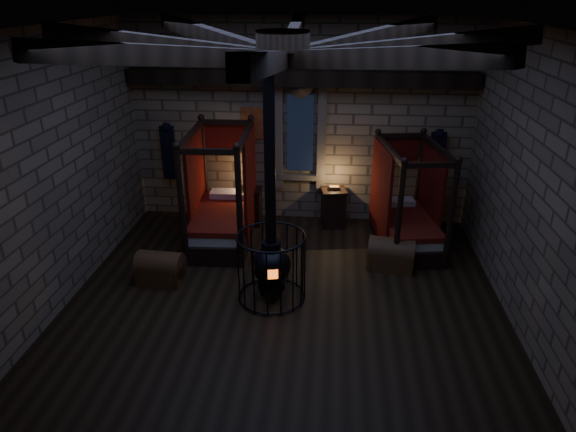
# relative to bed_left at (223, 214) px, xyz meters

# --- Properties ---
(room) EXTENTS (7.02, 7.02, 4.29)m
(room) POSITION_rel_bed_left_xyz_m (1.44, -2.14, 3.19)
(room) COLOR black
(room) RESTS_ON ground
(bed_left) EXTENTS (1.22, 2.18, 2.23)m
(bed_left) POSITION_rel_bed_left_xyz_m (0.00, 0.00, 0.00)
(bed_left) COLOR black
(bed_left) RESTS_ON ground
(bed_right) EXTENTS (1.33, 2.08, 2.03)m
(bed_right) POSITION_rel_bed_left_xyz_m (3.61, 0.11, -0.05)
(bed_right) COLOR black
(bed_right) RESTS_ON ground
(trunk_left) EXTENTS (0.81, 0.55, 0.57)m
(trunk_left) POSITION_rel_bed_left_xyz_m (-0.74, -1.70, -0.30)
(trunk_left) COLOR #56351B
(trunk_left) RESTS_ON ground
(trunk_right) EXTENTS (0.88, 0.63, 0.59)m
(trunk_right) POSITION_rel_bed_left_xyz_m (3.25, -0.85, -0.29)
(trunk_right) COLOR #56351B
(trunk_right) RESTS_ON ground
(nightstand_left) EXTENTS (0.50, 0.48, 0.97)m
(nightstand_left) POSITION_rel_bed_left_xyz_m (0.42, 0.82, -0.14)
(nightstand_left) COLOR black
(nightstand_left) RESTS_ON ground
(nightstand_right) EXTENTS (0.59, 0.57, 0.90)m
(nightstand_right) POSITION_rel_bed_left_xyz_m (2.19, 0.87, -0.13)
(nightstand_right) COLOR black
(nightstand_right) RESTS_ON ground
(stove) EXTENTS (1.11, 1.11, 4.05)m
(stove) POSITION_rel_bed_left_xyz_m (1.22, -2.04, 0.11)
(stove) COLOR black
(stove) RESTS_ON ground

